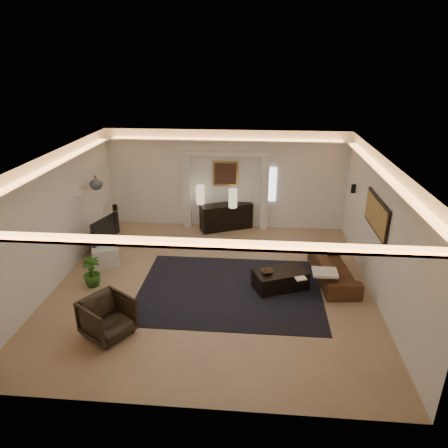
# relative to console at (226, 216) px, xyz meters

# --- Properties ---
(floor) EXTENTS (7.00, 7.00, 0.00)m
(floor) POSITION_rel_console_xyz_m (-0.04, -3.25, -0.40)
(floor) COLOR tan
(floor) RESTS_ON ground
(ceiling) EXTENTS (7.00, 7.00, 0.00)m
(ceiling) POSITION_rel_console_xyz_m (-0.04, -3.25, 2.50)
(ceiling) COLOR white
(ceiling) RESTS_ON ground
(wall_back) EXTENTS (7.00, 0.00, 7.00)m
(wall_back) POSITION_rel_console_xyz_m (-0.04, 0.25, 1.05)
(wall_back) COLOR white
(wall_back) RESTS_ON ground
(wall_front) EXTENTS (7.00, 0.00, 7.00)m
(wall_front) POSITION_rel_console_xyz_m (-0.04, -6.75, 1.05)
(wall_front) COLOR white
(wall_front) RESTS_ON ground
(wall_left) EXTENTS (0.00, 7.00, 7.00)m
(wall_left) POSITION_rel_console_xyz_m (-3.54, -3.25, 1.05)
(wall_left) COLOR white
(wall_left) RESTS_ON ground
(wall_right) EXTENTS (0.00, 7.00, 7.00)m
(wall_right) POSITION_rel_console_xyz_m (3.46, -3.25, 1.05)
(wall_right) COLOR white
(wall_right) RESTS_ON ground
(cove_soffit) EXTENTS (7.00, 7.00, 0.04)m
(cove_soffit) POSITION_rel_console_xyz_m (-0.04, -3.25, 2.22)
(cove_soffit) COLOR silver
(cove_soffit) RESTS_ON ceiling
(daylight_slit) EXTENTS (0.25, 0.03, 1.00)m
(daylight_slit) POSITION_rel_console_xyz_m (1.31, 0.23, 0.95)
(daylight_slit) COLOR white
(daylight_slit) RESTS_ON wall_back
(area_rug) EXTENTS (4.00, 3.00, 0.01)m
(area_rug) POSITION_rel_console_xyz_m (0.36, -3.45, -0.39)
(area_rug) COLOR black
(area_rug) RESTS_ON ground
(pilaster_left) EXTENTS (0.22, 0.20, 2.20)m
(pilaster_left) POSITION_rel_console_xyz_m (-1.19, 0.15, 0.70)
(pilaster_left) COLOR silver
(pilaster_left) RESTS_ON ground
(pilaster_right) EXTENTS (0.22, 0.20, 2.20)m
(pilaster_right) POSITION_rel_console_xyz_m (1.11, 0.15, 0.70)
(pilaster_right) COLOR silver
(pilaster_right) RESTS_ON ground
(alcove_header) EXTENTS (2.52, 0.20, 0.12)m
(alcove_header) POSITION_rel_console_xyz_m (-0.04, 0.15, 1.85)
(alcove_header) COLOR silver
(alcove_header) RESTS_ON wall_back
(painting_frame) EXTENTS (0.74, 0.04, 0.74)m
(painting_frame) POSITION_rel_console_xyz_m (-0.04, 0.22, 1.25)
(painting_frame) COLOR tan
(painting_frame) RESTS_ON wall_back
(painting_canvas) EXTENTS (0.62, 0.02, 0.62)m
(painting_canvas) POSITION_rel_console_xyz_m (-0.04, 0.19, 1.25)
(painting_canvas) COLOR #4C2D1E
(painting_canvas) RESTS_ON wall_back
(art_panel_frame) EXTENTS (0.04, 1.64, 0.74)m
(art_panel_frame) POSITION_rel_console_xyz_m (3.43, -2.95, 1.30)
(art_panel_frame) COLOR black
(art_panel_frame) RESTS_ON wall_right
(art_panel_gold) EXTENTS (0.02, 1.50, 0.62)m
(art_panel_gold) POSITION_rel_console_xyz_m (3.41, -2.95, 1.30)
(art_panel_gold) COLOR tan
(art_panel_gold) RESTS_ON wall_right
(wall_sconce) EXTENTS (0.12, 0.12, 0.22)m
(wall_sconce) POSITION_rel_console_xyz_m (3.34, -1.05, 1.28)
(wall_sconce) COLOR black
(wall_sconce) RESTS_ON wall_right
(wall_niche) EXTENTS (0.10, 0.55, 0.04)m
(wall_niche) POSITION_rel_console_xyz_m (-3.48, -1.85, 1.25)
(wall_niche) COLOR silver
(wall_niche) RESTS_ON wall_left
(console) EXTENTS (1.59, 1.05, 0.76)m
(console) POSITION_rel_console_xyz_m (0.00, 0.00, 0.00)
(console) COLOR #2E251D
(console) RESTS_ON ground
(lamp_left) EXTENTS (0.31, 0.31, 0.55)m
(lamp_left) POSITION_rel_console_xyz_m (-0.76, 0.00, 0.69)
(lamp_left) COLOR beige
(lamp_left) RESTS_ON console
(lamp_right) EXTENTS (0.31, 0.31, 0.55)m
(lamp_right) POSITION_rel_console_xyz_m (0.21, -0.24, 0.69)
(lamp_right) COLOR beige
(lamp_right) RESTS_ON console
(media_ledge) EXTENTS (1.58, 2.57, 0.47)m
(media_ledge) POSITION_rel_console_xyz_m (-3.19, -1.56, -0.17)
(media_ledge) COLOR silver
(media_ledge) RESTS_ON ground
(tv) EXTENTS (1.05, 0.44, 0.61)m
(tv) POSITION_rel_console_xyz_m (-3.00, -2.02, 0.35)
(tv) COLOR black
(tv) RESTS_ON media_ledge
(figurine) EXTENTS (0.18, 0.18, 0.39)m
(figurine) POSITION_rel_console_xyz_m (-3.19, -0.50, 0.24)
(figurine) COLOR black
(figurine) RESTS_ON media_ledge
(ginger_jar) EXTENTS (0.40, 0.40, 0.35)m
(ginger_jar) POSITION_rel_console_xyz_m (-3.19, -1.61, 1.45)
(ginger_jar) COLOR #384355
(ginger_jar) RESTS_ON wall_niche
(plant) EXTENTS (0.54, 0.54, 0.68)m
(plant) POSITION_rel_console_xyz_m (-2.74, -3.51, -0.06)
(plant) COLOR #255216
(plant) RESTS_ON ground
(sofa) EXTENTS (2.02, 0.97, 0.57)m
(sofa) POSITION_rel_console_xyz_m (2.70, -2.77, -0.12)
(sofa) COLOR #412C19
(sofa) RESTS_ON ground
(throw_blanket) EXTENTS (0.53, 0.43, 0.06)m
(throw_blanket) POSITION_rel_console_xyz_m (2.38, -3.46, 0.15)
(throw_blanket) COLOR beige
(throw_blanket) RESTS_ON sofa
(throw_pillow) EXTENTS (0.14, 0.38, 0.38)m
(throw_pillow) POSITION_rel_console_xyz_m (3.11, -2.42, 0.15)
(throw_pillow) COLOR tan
(throw_pillow) RESTS_ON sofa
(coffee_table) EXTENTS (1.29, 1.02, 0.43)m
(coffee_table) POSITION_rel_console_xyz_m (1.47, -3.25, -0.20)
(coffee_table) COLOR black
(coffee_table) RESTS_ON ground
(bowl) EXTENTS (0.33, 0.33, 0.06)m
(bowl) POSITION_rel_console_xyz_m (1.17, -3.36, 0.04)
(bowl) COLOR #382716
(bowl) RESTS_ON coffee_table
(magazine) EXTENTS (0.27, 0.23, 0.03)m
(magazine) POSITION_rel_console_xyz_m (1.88, -3.56, 0.02)
(magazine) COLOR white
(magazine) RESTS_ON coffee_table
(armchair) EXTENTS (1.12, 1.12, 0.75)m
(armchair) POSITION_rel_console_xyz_m (-1.76, -5.18, -0.03)
(armchair) COLOR #362D22
(armchair) RESTS_ON ground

